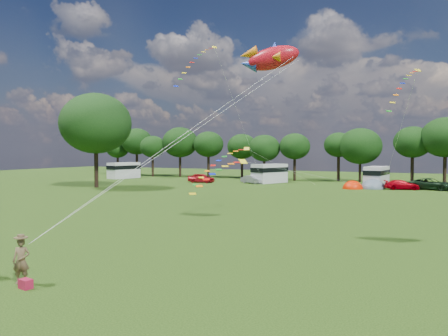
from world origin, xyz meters
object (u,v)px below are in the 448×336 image
at_px(big_tree, 96,124).
at_px(car_d, 431,184).
at_px(car_a, 201,178).
at_px(fish_kite, 268,58).
at_px(campervan_c, 377,176).
at_px(kite_flyer, 21,261).
at_px(campervan_b, 270,173).
at_px(car_b, 252,180).
at_px(car_c, 402,185).
at_px(tent_greyblue, 373,188).
at_px(campervan_a, 124,170).
at_px(tent_orange, 353,189).

xyz_separation_m(big_tree, car_d, (42.52, 16.74, -8.26)).
relative_size(car_a, fish_kite, 1.15).
height_order(big_tree, car_d, big_tree).
height_order(car_d, campervan_c, campervan_c).
bearing_deg(campervan_c, kite_flyer, 179.59).
height_order(campervan_b, campervan_c, campervan_b).
bearing_deg(car_b, kite_flyer, -149.28).
distance_m(big_tree, car_c, 42.77).
bearing_deg(car_d, campervan_c, 81.73).
xyz_separation_m(car_d, campervan_b, (-23.53, 2.19, 0.88)).
bearing_deg(kite_flyer, campervan_b, 70.99).
height_order(car_d, tent_greyblue, car_d).
bearing_deg(car_c, car_d, -84.48).
bearing_deg(campervan_a, tent_greyblue, -81.49).
distance_m(tent_orange, kite_flyer, 49.67).
bearing_deg(fish_kite, car_b, 100.18).
relative_size(campervan_b, tent_orange, 2.22).
bearing_deg(car_c, car_b, 70.15).
distance_m(car_c, tent_greyblue, 3.74).
distance_m(big_tree, campervan_c, 41.17).
xyz_separation_m(car_b, campervan_c, (18.25, 3.43, 0.91)).
relative_size(big_tree, campervan_b, 1.97).
distance_m(car_c, kite_flyer, 51.88).
bearing_deg(car_a, car_c, -89.63).
relative_size(big_tree, campervan_a, 2.06).
xyz_separation_m(campervan_b, tent_greyblue, (16.38, -3.63, -1.61)).
xyz_separation_m(car_d, fish_kite, (-8.54, -38.68, 10.08)).
height_order(big_tree, tent_greyblue, big_tree).
bearing_deg(campervan_a, kite_flyer, -132.54).
distance_m(campervan_c, tent_orange, 6.57).
bearing_deg(fish_kite, campervan_a, 123.99).
relative_size(campervan_c, fish_kite, 1.55).
xyz_separation_m(car_b, tent_greyblue, (18.34, -1.13, -0.62)).
distance_m(campervan_c, tent_greyblue, 4.82).
relative_size(tent_orange, tent_greyblue, 0.81).
height_order(campervan_a, campervan_b, campervan_b).
bearing_deg(tent_orange, car_c, 12.55).
bearing_deg(campervan_b, tent_greyblue, -81.68).
relative_size(campervan_a, tent_greyblue, 1.72).
bearing_deg(campervan_c, car_d, -107.14).
xyz_separation_m(big_tree, kite_flyer, (28.82, -35.56, -8.12)).
distance_m(campervan_c, kite_flyer, 55.81).
bearing_deg(tent_greyblue, kite_flyer, -97.34).
xyz_separation_m(kite_flyer, fish_kite, (5.17, 13.61, 9.94)).
distance_m(car_b, campervan_a, 26.70).
distance_m(big_tree, car_b, 25.10).
xyz_separation_m(big_tree, campervan_c, (35.28, 19.87, -7.47)).
distance_m(car_b, tent_orange, 16.09).
xyz_separation_m(car_c, campervan_b, (-20.06, 3.62, 0.99)).
bearing_deg(fish_kite, big_tree, 133.49).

